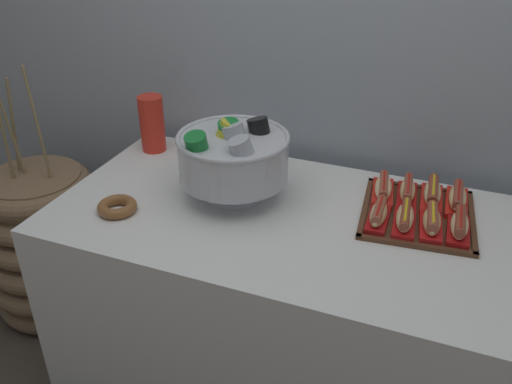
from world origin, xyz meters
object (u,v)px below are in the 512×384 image
Objects in this scene: floor_vase at (48,244)px; cup_stack at (152,124)px; hot_dog_2 at (432,222)px; hot_dog_0 at (378,214)px; hot_dog_5 at (407,191)px; buffet_table at (277,305)px; hot_dog_1 at (405,218)px; hot_dog_3 at (459,226)px; hot_dog_4 at (383,189)px; punch_bowl at (233,155)px; hot_dog_6 at (432,194)px; donut at (117,207)px; hot_dog_7 at (457,198)px; serving_tray at (417,215)px.

cup_stack is at bearing 17.49° from floor_vase.
floor_vase reaches higher than hot_dog_2.
hot_dog_5 is (0.06, 0.17, -0.00)m from hot_dog_0.
hot_dog_1 reaches higher than buffet_table.
hot_dog_2 is at bearing -174.55° from hot_dog_3.
punch_bowl is at bearing -159.42° from hot_dog_4.
hot_dog_6 reaches higher than donut.
hot_dog_7 is at bearing 24.97° from buffet_table.
hot_dog_7 is (0.10, 0.09, 0.03)m from serving_tray.
hot_dog_6 is at bearing 27.97° from buffet_table.
hot_dog_4 is at bearing 137.72° from hot_dog_2.
cup_stack reaches higher than hot_dog_7.
hot_dog_6 is 0.63m from punch_bowl.
hot_dog_0 is 0.22m from hot_dog_6.
hot_dog_1 reaches higher than serving_tray.
hot_dog_4 is 0.08m from hot_dog_5.
hot_dog_7 is 1.05m from donut.
punch_bowl is (-0.56, -0.10, 0.14)m from serving_tray.
hot_dog_3 reaches higher than buffet_table.
buffet_table is 0.68m from hot_dog_7.
buffet_table is at bearing -5.59° from floor_vase.
hot_dog_0 is 0.97× the size of hot_dog_2.
hot_dog_4 is (-0.09, 0.16, -0.00)m from hot_dog_1.
hot_dog_4 is at bearing 20.58° from punch_bowl.
hot_dog_3 is 0.76× the size of cup_stack.
hot_dog_4 is at bearing -174.55° from hot_dog_6.
cup_stack is (-0.99, 0.12, 0.10)m from serving_tray.
cup_stack reaches higher than hot_dog_1.
buffet_table is 11.42× the size of donut.
punch_bowl is at bearing 36.22° from donut.
hot_dog_1 is 0.22m from hot_dog_7.
serving_tray is 2.38× the size of hot_dog_2.
floor_vase is 0.76m from cup_stack.
punch_bowl is at bearing -178.41° from hot_dog_2.
floor_vase is 1.60m from hot_dog_2.
donut is (-0.98, -0.24, -0.02)m from hot_dog_3.
hot_dog_1 is at bearing -174.55° from hot_dog_3.
hot_dog_7 is 1.09m from cup_stack.
punch_bowl is at bearing -177.98° from hot_dog_3.
floor_vase is at bearing -175.54° from hot_dog_4.
buffet_table is at bearing 20.36° from donut.
hot_dog_3 is at bearing 5.45° from hot_dog_0.
hot_dog_4 is at bearing 95.45° from hot_dog_0.
hot_dog_5 is 0.82× the size of cup_stack.
donut is at bearing -165.53° from hot_dog_2.
hot_dog_4 is at bearing -174.55° from hot_dog_7.
hot_dog_0 is at bearing -2.47° from floor_vase.
hot_dog_0 is 0.47m from punch_bowl.
floor_vase is at bearing 176.10° from punch_bowl.
serving_tray is 2.45× the size of hot_dog_3.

